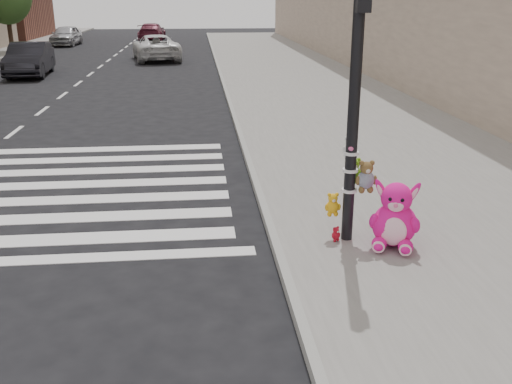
{
  "coord_description": "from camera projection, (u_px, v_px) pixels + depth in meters",
  "views": [
    {
      "loc": [
        0.49,
        -5.72,
        3.53
      ],
      "look_at": [
        1.31,
        2.26,
        0.75
      ],
      "focal_mm": 40.0,
      "sensor_mm": 36.0,
      "label": 1
    }
  ],
  "objects": [
    {
      "name": "sidewalk_near",
      "position": [
        357.0,
        122.0,
        16.34
      ],
      "size": [
        7.0,
        80.0,
        0.14
      ],
      "primitive_type": "cube",
      "color": "slate",
      "rests_on": "ground"
    },
    {
      "name": "pink_bunny",
      "position": [
        395.0,
        219.0,
        8.0
      ],
      "size": [
        0.82,
        0.89,
        1.0
      ],
      "rotation": [
        0.0,
        0.0,
        -0.37
      ],
      "color": "#F0148C",
      "rests_on": "sidewalk_near"
    },
    {
      "name": "car_maroon_near",
      "position": [
        152.0,
        32.0,
        46.24
      ],
      "size": [
        2.09,
        4.78,
        1.37
      ],
      "primitive_type": "imported",
      "rotation": [
        0.0,
        0.0,
        3.1
      ],
      "color": "maroon",
      "rests_on": "ground"
    },
    {
      "name": "car_white_near",
      "position": [
        156.0,
        47.0,
        32.22
      ],
      "size": [
        3.17,
        5.45,
        1.43
      ],
      "primitive_type": "imported",
      "rotation": [
        0.0,
        0.0,
        3.3
      ],
      "color": "silver",
      "rests_on": "ground"
    },
    {
      "name": "signal_pole",
      "position": [
        355.0,
        130.0,
        7.86
      ],
      "size": [
        0.7,
        0.49,
        4.0
      ],
      "color": "black",
      "rests_on": "sidewalk_near"
    },
    {
      "name": "car_dark_far",
      "position": [
        29.0,
        59.0,
        25.99
      ],
      "size": [
        1.94,
        4.64,
        1.49
      ],
      "primitive_type": "imported",
      "rotation": [
        0.0,
        0.0,
        0.08
      ],
      "color": "black",
      "rests_on": "ground"
    },
    {
      "name": "curb_edge",
      "position": [
        237.0,
        125.0,
        16.01
      ],
      "size": [
        0.12,
        80.0,
        0.15
      ],
      "primitive_type": "cube",
      "color": "gray",
      "rests_on": "ground"
    },
    {
      "name": "ground",
      "position": [
        162.0,
        323.0,
        6.49
      ],
      "size": [
        120.0,
        120.0,
        0.0
      ],
      "primitive_type": "plane",
      "color": "black",
      "rests_on": "ground"
    },
    {
      "name": "red_teddy",
      "position": [
        336.0,
        234.0,
        8.25
      ],
      "size": [
        0.19,
        0.17,
        0.23
      ],
      "primitive_type": null,
      "rotation": [
        0.0,
        0.0,
        0.5
      ],
      "color": "#B21122",
      "rests_on": "sidewalk_near"
    },
    {
      "name": "car_silver_deep",
      "position": [
        66.0,
        35.0,
        41.59
      ],
      "size": [
        1.89,
        4.3,
        1.44
      ],
      "primitive_type": "imported",
      "rotation": [
        0.0,
        0.0,
        -0.04
      ],
      "color": "#AFAFB4",
      "rests_on": "ground"
    }
  ]
}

